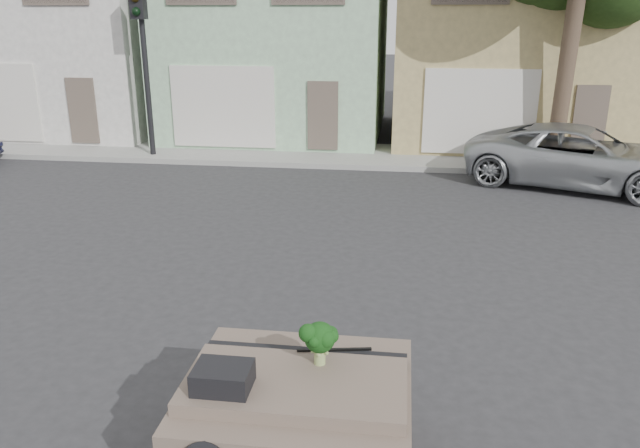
# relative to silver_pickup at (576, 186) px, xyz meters

# --- Properties ---
(ground_plane) EXTENTS (120.00, 120.00, 0.00)m
(ground_plane) POSITION_rel_silver_pickup_xyz_m (-5.18, -8.07, 0.00)
(ground_plane) COLOR #303033
(ground_plane) RESTS_ON ground
(sidewalk) EXTENTS (40.00, 3.00, 0.15)m
(sidewalk) POSITION_rel_silver_pickup_xyz_m (-5.18, 2.43, 0.07)
(sidewalk) COLOR gray
(sidewalk) RESTS_ON ground
(townhouse_white) EXTENTS (7.20, 8.20, 7.55)m
(townhouse_white) POSITION_rel_silver_pickup_xyz_m (-16.18, 6.43, 3.77)
(townhouse_white) COLOR silver
(townhouse_white) RESTS_ON ground
(townhouse_mint) EXTENTS (7.20, 8.20, 7.55)m
(townhouse_mint) POSITION_rel_silver_pickup_xyz_m (-8.68, 6.43, 3.77)
(townhouse_mint) COLOR #9BC59D
(townhouse_mint) RESTS_ON ground
(townhouse_tan) EXTENTS (7.20, 8.20, 7.55)m
(townhouse_tan) POSITION_rel_silver_pickup_xyz_m (-1.18, 6.43, 3.77)
(townhouse_tan) COLOR tan
(townhouse_tan) RESTS_ON ground
(silver_pickup) EXTENTS (5.95, 4.26, 1.51)m
(silver_pickup) POSITION_rel_silver_pickup_xyz_m (0.00, 0.00, 0.00)
(silver_pickup) COLOR #AAAEB2
(silver_pickup) RESTS_ON ground
(traffic_signal) EXTENTS (0.40, 0.40, 5.10)m
(traffic_signal) POSITION_rel_silver_pickup_xyz_m (-11.68, 1.43, 2.55)
(traffic_signal) COLOR black
(traffic_signal) RESTS_ON ground
(tree_near) EXTENTS (4.40, 4.00, 8.50)m
(tree_near) POSITION_rel_silver_pickup_xyz_m (-0.18, 1.73, 4.25)
(tree_near) COLOR #1F3612
(tree_near) RESTS_ON ground
(car_dashboard) EXTENTS (2.00, 1.80, 1.12)m
(car_dashboard) POSITION_rel_silver_pickup_xyz_m (-5.18, -11.07, 0.56)
(car_dashboard) COLOR #69594C
(car_dashboard) RESTS_ON ground
(instrument_hump) EXTENTS (0.48, 0.38, 0.20)m
(instrument_hump) POSITION_rel_silver_pickup_xyz_m (-5.76, -11.42, 1.22)
(instrument_hump) COLOR black
(instrument_hump) RESTS_ON car_dashboard
(wiper_arm) EXTENTS (0.69, 0.15, 0.02)m
(wiper_arm) POSITION_rel_silver_pickup_xyz_m (-4.90, -10.69, 1.13)
(wiper_arm) COLOR black
(wiper_arm) RESTS_ON car_dashboard
(broccoli) EXTENTS (0.48, 0.48, 0.42)m
(broccoli) POSITION_rel_silver_pickup_xyz_m (-5.01, -10.92, 1.33)
(broccoli) COLOR black
(broccoli) RESTS_ON car_dashboard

